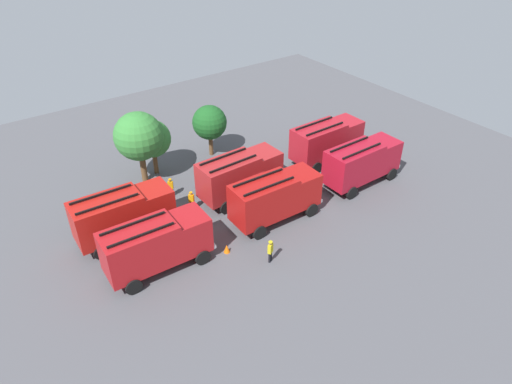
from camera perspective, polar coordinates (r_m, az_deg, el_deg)
ground_plane at (r=37.25m, az=0.00°, el=-1.79°), size 56.25×56.25×0.00m
fire_truck_0 at (r=31.01m, az=-12.16°, el=-6.20°), size 7.29×2.97×3.88m
fire_truck_1 at (r=34.65m, az=2.35°, el=-0.54°), size 7.27×2.92×3.88m
fire_truck_2 at (r=40.00m, az=12.89°, el=3.68°), size 7.22×2.79×3.88m
fire_truck_3 at (r=34.20m, az=-16.01°, el=-2.56°), size 7.28×2.95×3.88m
fire_truck_4 at (r=37.31m, az=-2.02°, el=2.23°), size 7.27×2.93×3.88m
fire_truck_5 at (r=42.93m, az=8.67°, el=6.38°), size 7.23×2.82×3.88m
firefighter_0 at (r=36.78m, az=-7.93°, el=-0.97°), size 0.46×0.47×1.62m
firefighter_1 at (r=31.61m, az=1.77°, el=-7.18°), size 0.48×0.41×1.74m
firefighter_2 at (r=36.96m, az=-19.55°, el=-2.62°), size 0.42×0.48×1.65m
firefighter_3 at (r=38.56m, az=-10.43°, el=0.64°), size 0.48×0.44×1.68m
tree_0 at (r=39.58m, az=-14.22°, el=6.62°), size 4.08×4.08×6.32m
tree_1 at (r=40.90m, az=-12.63°, el=6.38°), size 3.23×3.23×5.01m
tree_2 at (r=43.14m, az=-5.72°, el=8.47°), size 3.17×3.17×4.92m
traffic_cone_0 at (r=38.48m, az=3.07°, el=-0.03°), size 0.39×0.39×0.56m
traffic_cone_1 at (r=32.81m, az=-3.61°, el=-6.94°), size 0.45×0.45×0.64m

